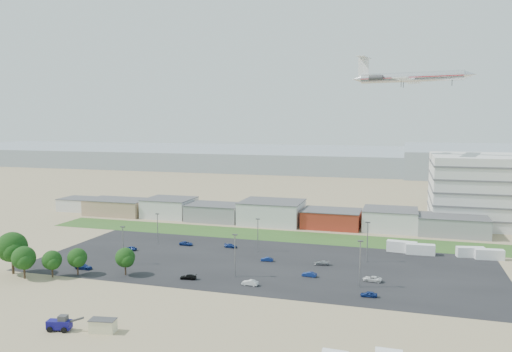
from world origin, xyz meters
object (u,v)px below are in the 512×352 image
at_px(parked_car_2, 369,294).
at_px(parked_car_10, 83,267).
at_px(portable_shed, 103,326).
at_px(parked_car_6, 231,246).
at_px(parked_car_9, 186,243).
at_px(box_trailer_a, 402,247).
at_px(parked_car_13, 250,283).
at_px(airliner, 411,77).
at_px(parked_car_3, 188,277).
at_px(parked_car_5, 131,248).
at_px(tree_far_left, 12,250).
at_px(parked_car_12, 322,263).
at_px(parked_car_1, 309,274).
at_px(parked_car_0, 372,279).
at_px(parked_car_7, 267,259).
at_px(telehandler, 59,323).

height_order(parked_car_2, parked_car_10, parked_car_10).
distance_m(portable_shed, parked_car_6, 62.81).
relative_size(parked_car_6, parked_car_9, 0.94).
relative_size(box_trailer_a, parked_car_13, 2.17).
xyz_separation_m(airliner, parked_car_3, (-49.68, -87.91, -52.85)).
bearing_deg(parked_car_5, parked_car_9, 133.75).
xyz_separation_m(portable_shed, parked_car_6, (1.82, 62.78, -0.62)).
xyz_separation_m(portable_shed, tree_far_left, (-40.91, 23.44, 4.71)).
bearing_deg(tree_far_left, portable_shed, -29.81).
relative_size(parked_car_5, parked_car_9, 0.88).
bearing_deg(tree_far_left, parked_car_12, 22.20).
height_order(box_trailer_a, parked_car_13, box_trailer_a).
xyz_separation_m(parked_car_3, parked_car_12, (28.41, 20.84, 0.00)).
height_order(portable_shed, parked_car_1, portable_shed).
bearing_deg(parked_car_3, parked_car_2, 83.57).
xyz_separation_m(airliner, parked_car_2, (-7.77, -87.90, -52.83)).
relative_size(parked_car_1, parked_car_2, 1.02).
height_order(parked_car_9, parked_car_13, parked_car_13).
xyz_separation_m(airliner, parked_car_1, (-22.50, -77.77, -52.84)).
bearing_deg(airliner, parked_car_0, -84.61).
bearing_deg(parked_car_7, parked_car_13, -2.28).
xyz_separation_m(parked_car_1, parked_car_3, (-27.19, -10.14, -0.02)).
distance_m(parked_car_3, parked_car_6, 31.02).
distance_m(tree_far_left, parked_car_9, 48.15).
bearing_deg(parked_car_9, parked_car_0, -106.04).
relative_size(parked_car_0, parked_car_12, 1.11).
bearing_deg(tree_far_left, parked_car_1, 14.73).
bearing_deg(parked_car_12, parked_car_5, -96.21).
relative_size(parked_car_2, parked_car_12, 0.89).
distance_m(tree_far_left, parked_car_5, 32.73).
bearing_deg(parked_car_0, parked_car_1, -80.16).
height_order(airliner, parked_car_7, airliner).
distance_m(parked_car_3, parked_car_9, 33.03).
relative_size(telehandler, parked_car_7, 2.03).
relative_size(tree_far_left, parked_car_2, 3.33).
bearing_deg(parked_car_0, box_trailer_a, 174.84).
xyz_separation_m(tree_far_left, parked_car_12, (71.45, 29.16, -5.31)).
distance_m(portable_shed, parked_car_2, 54.30).
relative_size(tree_far_left, parked_car_0, 2.67).
distance_m(portable_shed, airliner, 140.48).
distance_m(parked_car_10, parked_car_12, 60.96).
bearing_deg(parked_car_0, parked_car_5, -90.29).
distance_m(parked_car_3, parked_car_13, 15.38).
height_order(parked_car_0, parked_car_10, parked_car_10).
xyz_separation_m(telehandler, tree_far_left, (-33.09, 25.14, 4.47)).
distance_m(parked_car_7, parked_car_10, 47.23).
height_order(parked_car_5, parked_car_13, parked_car_13).
distance_m(portable_shed, parked_car_12, 60.82).
bearing_deg(telehandler, parked_car_5, 97.42).
bearing_deg(box_trailer_a, parked_car_0, -95.85).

